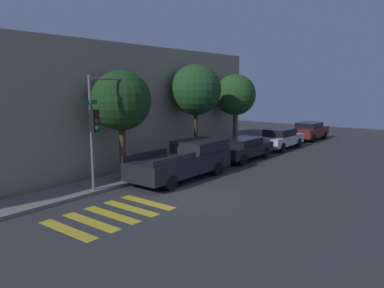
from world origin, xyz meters
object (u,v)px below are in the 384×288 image
Objects in this scene: sedan_near_corner at (243,148)px; sedan_middle at (280,138)px; pickup_truck at (185,160)px; tree_far_end at (235,95)px; traffic_light_pole at (102,113)px; sedan_far_end at (309,130)px; tree_near_corner at (121,101)px; tree_midblock at (196,90)px.

sedan_middle reaches higher than sedan_near_corner.
pickup_truck is at bearing 180.00° from sedan_near_corner.
sedan_middle is 0.85× the size of tree_far_end.
traffic_light_pole is at bearing -176.02° from tree_far_end.
sedan_middle is at bearing -180.00° from sedan_far_end.
tree_near_corner is (-12.76, 2.09, 2.97)m from sedan_middle.
traffic_light_pole is 0.94× the size of tree_far_end.
tree_near_corner is (1.76, 0.82, 0.42)m from traffic_light_pole.
sedan_near_corner is (5.58, -0.00, -0.15)m from pickup_truck.
sedan_near_corner is 1.04× the size of sedan_far_end.
tree_far_end is (10.06, 0.00, 0.07)m from tree_near_corner.
traffic_light_pole is 11.86m from tree_far_end.
pickup_truck is 5.58m from sedan_near_corner.
sedan_middle is 4.57m from tree_far_end.
tree_near_corner reaches higher than sedan_far_end.
sedan_middle is at bearing -0.00° from pickup_truck.
sedan_middle is 5.59m from sedan_far_end.
tree_far_end reaches higher than pickup_truck.
traffic_light_pole is 14.80m from sedan_middle.
tree_far_end is at bearing 142.31° from sedan_middle.
pickup_truck is 1.25× the size of sedan_near_corner.
sedan_near_corner is at bearing -0.00° from pickup_truck.
traffic_light_pole is 20.32m from sedan_far_end.
sedan_middle is 13.27m from tree_near_corner.
pickup_truck is at bearing 180.00° from sedan_middle.
tree_far_end reaches higher than sedan_far_end.
pickup_truck is at bearing -18.28° from traffic_light_pole.
sedan_far_end reaches higher than sedan_near_corner.
sedan_near_corner is at bearing -15.26° from tree_near_corner.
traffic_light_pole is 0.86× the size of tree_midblock.
sedan_near_corner is 0.88× the size of tree_near_corner.
tree_near_corner is at bearing 180.00° from tree_far_end.
traffic_light_pole reaches higher than sedan_middle.
sedan_far_end is (10.70, 0.00, 0.05)m from sedan_near_corner.
pickup_truck reaches higher than sedan_middle.
sedan_middle is at bearing -9.30° from tree_near_corner.
tree_midblock is at bearing 6.29° from traffic_light_pole.
tree_midblock is at bearing 30.05° from pickup_truck.
tree_far_end is (4.37, 0.00, -0.38)m from tree_midblock.
sedan_near_corner is at bearing -46.70° from tree_midblock.
sedan_middle is (5.10, 0.00, 0.03)m from sedan_near_corner.
sedan_near_corner is 8.49m from tree_near_corner.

